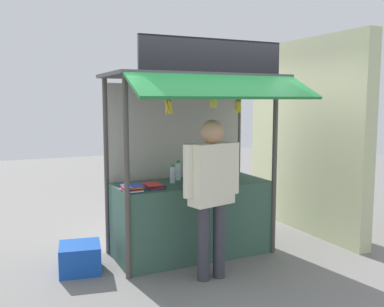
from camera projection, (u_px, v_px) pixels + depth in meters
ground_plane at (192, 254)px, 5.32m from camera, size 20.00×20.00×0.00m
stall_counter at (192, 218)px, 5.27m from camera, size 1.84×0.76×0.89m
stall_structure at (189, 129)px, 5.21m from camera, size 2.04×1.58×2.52m
water_bottle_far_right at (178, 171)px, 5.36m from camera, size 0.07×0.07×0.24m
water_bottle_mid_right at (221, 170)px, 5.40m from camera, size 0.07×0.07×0.25m
water_bottle_left at (172, 174)px, 5.17m from camera, size 0.06×0.06×0.22m
magazine_stack_back_left at (154, 186)px, 4.87m from camera, size 0.22×0.28×0.05m
magazine_stack_right at (196, 184)px, 4.91m from camera, size 0.21×0.31×0.07m
magazine_stack_front_right at (132, 188)px, 4.70m from camera, size 0.23×0.27×0.07m
banana_bunch_inner_right at (213, 102)px, 4.68m from camera, size 0.10×0.10×0.25m
banana_bunch_leftmost at (238, 106)px, 4.81m from camera, size 0.09×0.10×0.30m
banana_bunch_inner_left at (169, 106)px, 4.46m from camera, size 0.11×0.11×0.32m
vendor_person at (212, 185)px, 4.46m from camera, size 0.64×0.31×1.68m
plastic_crate at (80, 258)px, 4.76m from camera, size 0.51×0.51×0.31m
neighbour_wall at (304, 136)px, 6.24m from camera, size 0.20×2.40×2.73m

